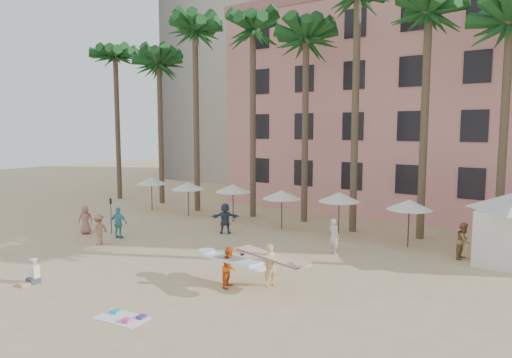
{
  "coord_description": "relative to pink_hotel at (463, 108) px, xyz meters",
  "views": [
    {
      "loc": [
        13.98,
        -12.13,
        6.45
      ],
      "look_at": [
        1.48,
        6.0,
        4.0
      ],
      "focal_mm": 32.0,
      "sensor_mm": 36.0,
      "label": 1
    }
  ],
  "objects": [
    {
      "name": "ground",
      "position": [
        -7.0,
        -26.0,
        -8.0
      ],
      "size": [
        120.0,
        120.0,
        0.0
      ],
      "primitive_type": "plane",
      "color": "#D1B789",
      "rests_on": "ground"
    },
    {
      "name": "pink_hotel",
      "position": [
        0.0,
        0.0,
        0.0
      ],
      "size": [
        35.0,
        14.0,
        16.0
      ],
      "primitive_type": "cube",
      "color": "pink",
      "rests_on": "ground"
    },
    {
      "name": "palm_row",
      "position": [
        -6.49,
        -11.0,
        4.97
      ],
      "size": [
        44.4,
        5.4,
        16.3
      ],
      "color": "brown",
      "rests_on": "ground"
    },
    {
      "name": "umbrella_row",
      "position": [
        -10.0,
        -13.5,
        -5.67
      ],
      "size": [
        22.5,
        2.7,
        2.73
      ],
      "color": "#332B23",
      "rests_on": "ground"
    },
    {
      "name": "beach_towel",
      "position": [
        -5.22,
        -28.39,
        -7.97
      ],
      "size": [
        1.91,
        1.21,
        0.14
      ],
      "color": "white",
      "rests_on": "ground"
    },
    {
      "name": "carrier_yellow",
      "position": [
        -2.83,
        -22.86,
        -7.0
      ],
      "size": [
        3.12,
        1.02,
        1.77
      ],
      "color": "#DDB47C",
      "rests_on": "ground"
    },
    {
      "name": "carrier_white",
      "position": [
        -4.14,
        -23.89,
        -7.09
      ],
      "size": [
        3.32,
        1.49,
        1.67
      ],
      "color": "orange",
      "rests_on": "ground"
    },
    {
      "name": "beachgoers",
      "position": [
        -9.64,
        -18.57,
        -7.08
      ],
      "size": [
        21.01,
        9.56,
        1.91
      ],
      "color": "olive",
      "rests_on": "ground"
    },
    {
      "name": "paddle",
      "position": [
        -15.84,
        -20.62,
        -6.59
      ],
      "size": [
        0.18,
        0.04,
        2.23
      ],
      "color": "black",
      "rests_on": "ground"
    },
    {
      "name": "seated_man",
      "position": [
        -11.17,
        -28.25,
        -7.64
      ],
      "size": [
        0.46,
        0.8,
        1.04
      ],
      "color": "#3F3F4C",
      "rests_on": "ground"
    }
  ]
}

